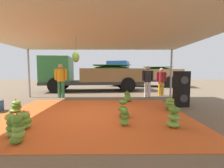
% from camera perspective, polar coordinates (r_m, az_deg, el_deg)
% --- Properties ---
extents(ground_plane, '(40.00, 40.00, 0.00)m').
position_cam_1_polar(ground_plane, '(7.89, -4.56, -5.38)').
color(ground_plane, brown).
extents(tarp_orange, '(5.91, 4.74, 0.01)m').
position_cam_1_polar(tarp_orange, '(4.97, -7.04, -11.32)').
color(tarp_orange, '#E05B23').
rests_on(tarp_orange, ground).
extents(tent_canopy, '(8.00, 7.00, 2.62)m').
position_cam_1_polar(tent_canopy, '(4.84, -7.52, 18.69)').
color(tent_canopy, '#9EA0A5').
rests_on(tent_canopy, ground).
extents(banana_bunch_0, '(0.32, 0.31, 0.53)m').
position_cam_1_polar(banana_bunch_0, '(3.89, -33.72, -13.03)').
color(banana_bunch_0, '#6B9E38').
rests_on(banana_bunch_0, tarp_orange).
extents(banana_bunch_1, '(0.41, 0.40, 0.45)m').
position_cam_1_polar(banana_bunch_1, '(6.09, -32.58, -7.25)').
color(banana_bunch_1, '#75A83D').
rests_on(banana_bunch_1, tarp_orange).
extents(banana_bunch_2, '(0.30, 0.32, 0.48)m').
position_cam_1_polar(banana_bunch_2, '(3.93, 4.76, -12.42)').
color(banana_bunch_2, '#6B9E38').
rests_on(banana_bunch_2, tarp_orange).
extents(banana_bunch_3, '(0.45, 0.45, 0.56)m').
position_cam_1_polar(banana_bunch_3, '(4.05, 22.33, -11.73)').
color(banana_bunch_3, '#75A83D').
rests_on(banana_bunch_3, tarp_orange).
extents(banana_bunch_4, '(0.38, 0.40, 0.50)m').
position_cam_1_polar(banana_bunch_4, '(6.97, 5.91, -4.85)').
color(banana_bunch_4, '#477523').
rests_on(banana_bunch_4, tarp_orange).
extents(banana_bunch_5, '(0.32, 0.31, 0.59)m').
position_cam_1_polar(banana_bunch_5, '(3.46, -32.10, -14.57)').
color(banana_bunch_5, '#518428').
rests_on(banana_bunch_5, tarp_orange).
extents(banana_bunch_6, '(0.45, 0.45, 0.44)m').
position_cam_1_polar(banana_bunch_6, '(4.27, -30.41, -11.93)').
color(banana_bunch_6, '#75A83D').
rests_on(banana_bunch_6, tarp_orange).
extents(banana_bunch_7, '(0.45, 0.46, 0.49)m').
position_cam_1_polar(banana_bunch_7, '(5.69, 21.18, -7.32)').
color(banana_bunch_7, '#477523').
rests_on(banana_bunch_7, tarp_orange).
extents(banana_bunch_8, '(0.39, 0.38, 0.57)m').
position_cam_1_polar(banana_bunch_8, '(4.59, 4.36, -9.52)').
color(banana_bunch_8, '#477523').
rests_on(banana_bunch_8, tarp_orange).
extents(cargo_truck_main, '(7.11, 2.99, 2.40)m').
position_cam_1_polar(cargo_truck_main, '(11.01, -8.55, 3.79)').
color(cargo_truck_main, '#2D2D2D').
rests_on(cargo_truck_main, ground).
extents(cargo_truck_far, '(7.11, 3.88, 2.40)m').
position_cam_1_polar(cargo_truck_far, '(14.69, 10.79, 3.91)').
color(cargo_truck_far, '#2D2D2D').
rests_on(cargo_truck_far, ground).
extents(worker_0, '(0.61, 0.38, 1.68)m').
position_cam_1_polar(worker_0, '(8.42, 13.36, 1.85)').
color(worker_0, silver).
rests_on(worker_0, ground).
extents(worker_1, '(0.58, 0.35, 1.58)m').
position_cam_1_polar(worker_1, '(9.09, 18.16, 1.60)').
color(worker_1, orange).
rests_on(worker_1, ground).
extents(worker_2, '(0.65, 0.40, 1.78)m').
position_cam_1_polar(worker_2, '(8.38, -18.83, 2.14)').
color(worker_2, '#337A4C').
rests_on(worker_2, ground).
extents(speaker_stack, '(0.49, 0.53, 1.40)m').
position_cam_1_polar(speaker_stack, '(6.57, 24.74, -1.66)').
color(speaker_stack, black).
rests_on(speaker_stack, ground).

